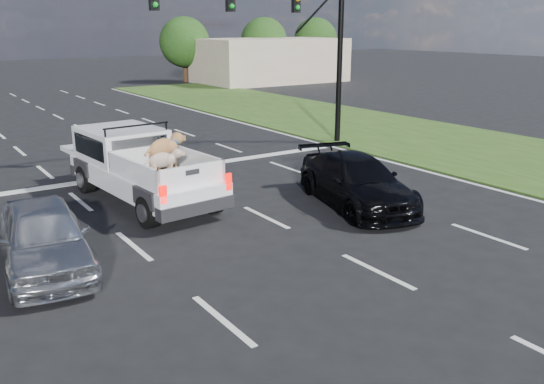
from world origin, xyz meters
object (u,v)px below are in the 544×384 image
(black_coupe, at_px, (356,181))
(pickup_truck, at_px, (139,165))
(traffic_signal, at_px, (291,24))
(silver_sedan, at_px, (44,237))

(black_coupe, bearing_deg, pickup_truck, 156.04)
(traffic_signal, relative_size, pickup_truck, 1.58)
(silver_sedan, height_order, black_coupe, silver_sedan)
(traffic_signal, bearing_deg, black_coupe, -112.25)
(traffic_signal, relative_size, black_coupe, 1.98)
(traffic_signal, relative_size, silver_sedan, 2.28)
(pickup_truck, distance_m, silver_sedan, 4.83)
(traffic_signal, bearing_deg, silver_sedan, -148.16)
(pickup_truck, relative_size, silver_sedan, 1.44)
(pickup_truck, bearing_deg, black_coupe, -43.63)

